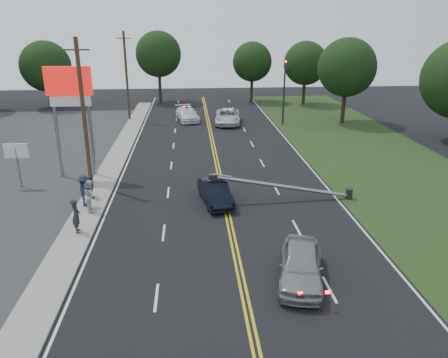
{
  "coord_description": "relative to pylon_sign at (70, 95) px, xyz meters",
  "views": [
    {
      "loc": [
        -2.1,
        -17.66,
        10.83
      ],
      "look_at": [
        -0.09,
        7.7,
        1.7
      ],
      "focal_mm": 35.0,
      "sensor_mm": 36.0,
      "label": 1
    }
  ],
  "objects": [
    {
      "name": "emergency_a",
      "position": [
        12.66,
        16.99,
        -5.18
      ],
      "size": [
        3.28,
        6.11,
        1.63
      ],
      "primitive_type": "imported",
      "rotation": [
        0.0,
        0.0,
        -0.1
      ],
      "color": "silver",
      "rests_on": "ground"
    },
    {
      "name": "pylon_sign",
      "position": [
        0.0,
        0.0,
        0.0
      ],
      "size": [
        3.2,
        0.35,
        8.0
      ],
      "color": "gray",
      "rests_on": "ground"
    },
    {
      "name": "small_sign",
      "position": [
        -3.5,
        -2.0,
        -3.66
      ],
      "size": [
        1.6,
        0.14,
        3.1
      ],
      "color": "gray",
      "rests_on": "ground"
    },
    {
      "name": "centerline_yellow",
      "position": [
        10.5,
        -4.0,
        -5.99
      ],
      "size": [
        0.36,
        80.0,
        0.0
      ],
      "primitive_type": "cube",
      "color": "gold",
      "rests_on": "ground"
    },
    {
      "name": "emergency_b",
      "position": [
        8.07,
        19.03,
        -5.23
      ],
      "size": [
        3.15,
        5.63,
        1.54
      ],
      "primitive_type": "imported",
      "rotation": [
        0.0,
        0.0,
        0.2
      ],
      "color": "silver",
      "rests_on": "ground"
    },
    {
      "name": "crashed_sedan",
      "position": [
        9.87,
        -5.97,
        -5.28
      ],
      "size": [
        2.22,
        4.55,
        1.43
      ],
      "primitive_type": "imported",
      "rotation": [
        0.0,
        0.0,
        0.17
      ],
      "color": "black",
      "rests_on": "ground"
    },
    {
      "name": "traffic_signal",
      "position": [
        18.8,
        16.0,
        -1.79
      ],
      "size": [
        0.28,
        0.41,
        7.05
      ],
      "color": "#2D2D30",
      "rests_on": "ground"
    },
    {
      "name": "tree_7",
      "position": [
        17.45,
        31.84,
        -0.4
      ],
      "size": [
        5.58,
        5.58,
        8.4
      ],
      "color": "black",
      "rests_on": "ground"
    },
    {
      "name": "utility_pole_mid",
      "position": [
        1.3,
        -2.0,
        -0.91
      ],
      "size": [
        1.6,
        0.28,
        10.0
      ],
      "color": "#382619",
      "rests_on": "ground"
    },
    {
      "name": "tree_8",
      "position": [
        24.41,
        28.86,
        -0.42
      ],
      "size": [
        5.94,
        5.94,
        8.56
      ],
      "color": "black",
      "rests_on": "ground"
    },
    {
      "name": "fallen_streetlight",
      "position": [
        14.69,
        -6.0,
        -5.08
      ],
      "size": [
        9.36,
        0.44,
        1.91
      ],
      "color": "#2D2D30",
      "rests_on": "ground"
    },
    {
      "name": "bystander_a",
      "position": [
        2.17,
        -9.75,
        -4.93
      ],
      "size": [
        0.61,
        0.78,
        1.89
      ],
      "primitive_type": "imported",
      "rotation": [
        0.0,
        0.0,
        1.82
      ],
      "color": "#26252D",
      "rests_on": "sidewalk"
    },
    {
      "name": "waiting_sedan",
      "position": [
        13.1,
        -15.2,
        -5.21
      ],
      "size": [
        2.95,
        4.95,
        1.58
      ],
      "primitive_type": "imported",
      "rotation": [
        0.0,
        0.0,
        -0.25
      ],
      "color": "#919398",
      "rests_on": "ground"
    },
    {
      "name": "tree_5",
      "position": [
        -10.39,
        29.11,
        -0.58
      ],
      "size": [
        6.58,
        6.58,
        8.72
      ],
      "color": "black",
      "rests_on": "ground"
    },
    {
      "name": "bystander_b",
      "position": [
        2.36,
        -6.92,
        -4.9
      ],
      "size": [
        0.95,
        1.1,
        1.96
      ],
      "primitive_type": "imported",
      "rotation": [
        0.0,
        0.0,
        1.81
      ],
      "color": "#B6B6BB",
      "rests_on": "sidewalk"
    },
    {
      "name": "utility_pole_far",
      "position": [
        1.3,
        20.0,
        -0.91
      ],
      "size": [
        1.6,
        0.28,
        10.0
      ],
      "color": "#382619",
      "rests_on": "ground"
    },
    {
      "name": "tree_6",
      "position": [
        4.24,
        32.18,
        0.68
      ],
      "size": [
        6.34,
        6.34,
        9.86
      ],
      "color": "black",
      "rests_on": "ground"
    },
    {
      "name": "grass_verge",
      "position": [
        24.0,
        -4.0,
        -5.99
      ],
      "size": [
        12.0,
        80.0,
        0.01
      ],
      "primitive_type": "cube",
      "color": "#1F3013",
      "rests_on": "ground"
    },
    {
      "name": "bystander_d",
      "position": [
        1.95,
        -4.85,
        -5.11
      ],
      "size": [
        0.38,
        0.9,
        1.54
      ],
      "primitive_type": "imported",
      "rotation": [
        0.0,
        0.0,
        1.57
      ],
      "color": "#524442",
      "rests_on": "sidewalk"
    },
    {
      "name": "tree_9",
      "position": [
        25.87,
        16.61,
        0.17
      ],
      "size": [
        6.42,
        6.42,
        9.39
      ],
      "color": "black",
      "rests_on": "ground"
    },
    {
      "name": "sidewalk",
      "position": [
        2.1,
        -4.0,
        -5.94
      ],
      "size": [
        1.8,
        70.0,
        0.12
      ],
      "primitive_type": "cube",
      "color": "gray",
      "rests_on": "ground"
    },
    {
      "name": "ground",
      "position": [
        10.5,
        -14.0,
        -6.0
      ],
      "size": [
        120.0,
        120.0,
        0.0
      ],
      "primitive_type": "plane",
      "color": "black",
      "rests_on": "ground"
    },
    {
      "name": "bystander_c",
      "position": [
        1.81,
        -6.09,
        -4.89
      ],
      "size": [
        0.97,
        1.39,
        1.97
      ],
      "primitive_type": "imported",
      "rotation": [
        0.0,
        0.0,
        1.77
      ],
      "color": "#192340",
      "rests_on": "sidewalk"
    }
  ]
}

